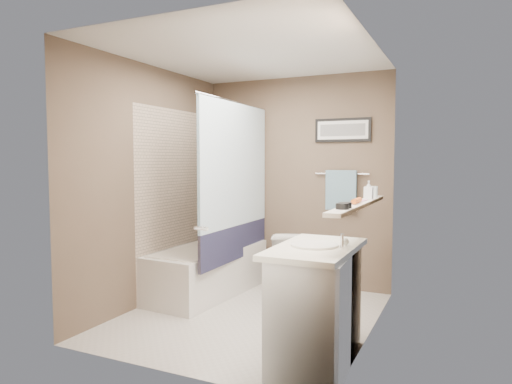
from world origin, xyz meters
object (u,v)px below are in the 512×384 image
at_px(candle_bowl_far, 345,205).
at_px(hair_brush_front, 357,201).
at_px(candle_bowl_near, 342,206).
at_px(vanity, 316,307).
at_px(soap_bottle, 369,190).
at_px(glass_jar, 373,192).
at_px(bathtub, 206,271).
at_px(toilet, 290,261).

distance_m(candle_bowl_far, hair_brush_front, 0.36).
relative_size(candle_bowl_near, candle_bowl_far, 1.00).
bearing_deg(vanity, soap_bottle, 74.70).
relative_size(candle_bowl_near, glass_jar, 0.90).
bearing_deg(bathtub, candle_bowl_near, -28.43).
height_order(vanity, soap_bottle, soap_bottle).
height_order(vanity, candle_bowl_far, candle_bowl_far).
bearing_deg(toilet, vanity, 97.14).
bearing_deg(candle_bowl_far, hair_brush_front, 90.00).
height_order(candle_bowl_near, candle_bowl_far, same).
bearing_deg(hair_brush_front, candle_bowl_near, -90.00).
distance_m(bathtub, candle_bowl_far, 2.26).
xyz_separation_m(toilet, candle_bowl_far, (0.98, -1.51, 0.80)).
distance_m(toilet, soap_bottle, 1.47).
distance_m(bathtub, soap_bottle, 2.03).
bearing_deg(bathtub, hair_brush_front, -17.09).
relative_size(vanity, hair_brush_front, 4.09).
distance_m(bathtub, toilet, 0.93).
height_order(toilet, candle_bowl_far, candle_bowl_far).
bearing_deg(soap_bottle, candle_bowl_near, -90.00).
height_order(toilet, candle_bowl_near, candle_bowl_near).
height_order(vanity, hair_brush_front, hair_brush_front).
relative_size(toilet, vanity, 0.75).
xyz_separation_m(bathtub, hair_brush_front, (1.79, -0.70, 0.89)).
bearing_deg(hair_brush_front, bathtub, 158.69).
height_order(candle_bowl_far, hair_brush_front, hair_brush_front).
bearing_deg(bathtub, glass_jar, 3.72).
bearing_deg(candle_bowl_near, toilet, 121.57).
bearing_deg(soap_bottle, candle_bowl_far, -90.00).
bearing_deg(candle_bowl_far, candle_bowl_near, -90.00).
bearing_deg(toilet, bathtub, 9.55).
distance_m(toilet, hair_brush_front, 1.71).
distance_m(toilet, candle_bowl_far, 1.97).
relative_size(vanity, soap_bottle, 5.69).
xyz_separation_m(candle_bowl_near, candle_bowl_far, (0.00, 0.09, 0.00)).
relative_size(candle_bowl_near, soap_bottle, 0.57).
xyz_separation_m(vanity, soap_bottle, (0.19, 0.89, 0.79)).
distance_m(vanity, candle_bowl_far, 0.76).
height_order(hair_brush_front, glass_jar, glass_jar).
relative_size(toilet, candle_bowl_near, 7.51).
xyz_separation_m(candle_bowl_far, glass_jar, (0.00, 1.04, 0.03)).
bearing_deg(hair_brush_front, candle_bowl_far, -90.00).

